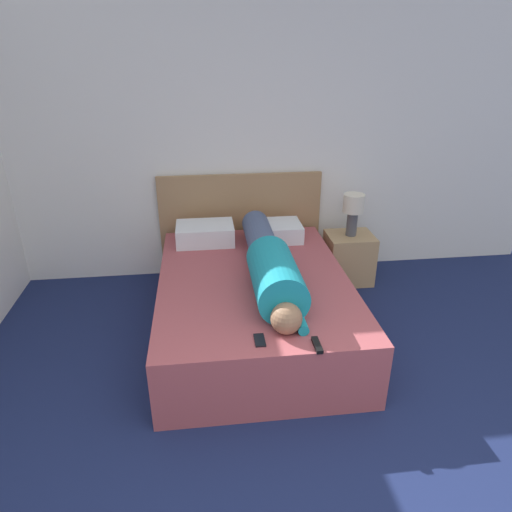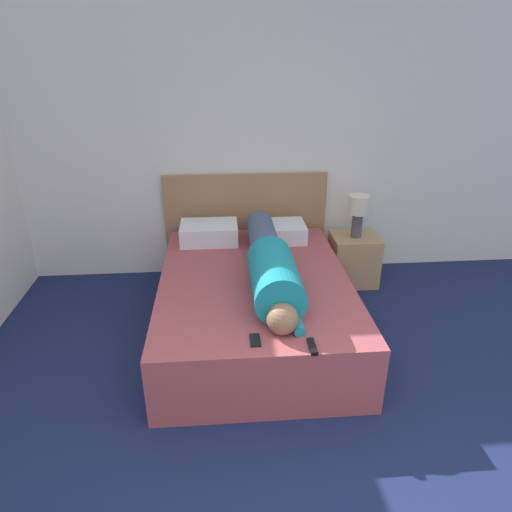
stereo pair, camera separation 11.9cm
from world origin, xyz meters
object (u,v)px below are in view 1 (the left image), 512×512
(pillow_near_headboard, at_px, (205,233))
(pillow_second, at_px, (274,231))
(table_lamp, at_px, (353,209))
(cell_phone, at_px, (260,340))
(person_lying, at_px, (270,265))
(nightstand, at_px, (349,258))
(bed, at_px, (254,304))
(tv_remote, at_px, (317,345))

(pillow_near_headboard, height_order, pillow_second, pillow_near_headboard)
(table_lamp, height_order, cell_phone, table_lamp)
(person_lying, xyz_separation_m, cell_phone, (-0.18, -0.74, -0.14))
(nightstand, bearing_deg, table_lamp, 0.00)
(pillow_near_headboard, relative_size, pillow_second, 1.05)
(table_lamp, relative_size, pillow_second, 0.82)
(bed, xyz_separation_m, pillow_second, (0.28, 0.74, 0.32))
(nightstand, height_order, cell_phone, cell_phone)
(table_lamp, bearing_deg, tv_remote, -113.78)
(bed, height_order, person_lying, person_lying)
(person_lying, relative_size, pillow_second, 3.53)
(person_lying, distance_m, tv_remote, 0.87)
(pillow_near_headboard, bearing_deg, tv_remote, -69.53)
(pillow_near_headboard, bearing_deg, table_lamp, 1.04)
(bed, distance_m, person_lying, 0.42)
(table_lamp, distance_m, pillow_second, 0.76)
(bed, distance_m, nightstand, 1.28)
(person_lying, bearing_deg, table_lamp, 43.52)
(bed, bearing_deg, nightstand, 36.89)
(bed, height_order, cell_phone, cell_phone)
(bed, relative_size, tv_remote, 13.35)
(pillow_second, xyz_separation_m, cell_phone, (-0.34, -1.58, -0.07))
(table_lamp, relative_size, cell_phone, 3.09)
(person_lying, xyz_separation_m, tv_remote, (0.16, -0.84, -0.13))
(pillow_second, relative_size, tv_remote, 3.25)
(table_lamp, bearing_deg, nightstand, 0.00)
(pillow_second, bearing_deg, tv_remote, -90.24)
(person_lying, bearing_deg, nightstand, 43.52)
(nightstand, bearing_deg, tv_remote, -113.78)
(cell_phone, bearing_deg, pillow_near_headboard, 100.54)
(pillow_near_headboard, relative_size, tv_remote, 3.42)
(pillow_near_headboard, xyz_separation_m, pillow_second, (0.63, 0.00, -0.01))
(pillow_second, distance_m, tv_remote, 1.68)
(bed, distance_m, table_lamp, 1.37)
(nightstand, relative_size, person_lying, 0.28)
(pillow_near_headboard, bearing_deg, cell_phone, -79.46)
(bed, height_order, table_lamp, table_lamp)
(table_lamp, bearing_deg, cell_phone, -124.02)
(bed, distance_m, tv_remote, 1.01)
(bed, xyz_separation_m, cell_phone, (-0.06, -0.84, 0.25))
(tv_remote, bearing_deg, bed, 106.13)
(pillow_second, bearing_deg, pillow_near_headboard, 180.00)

